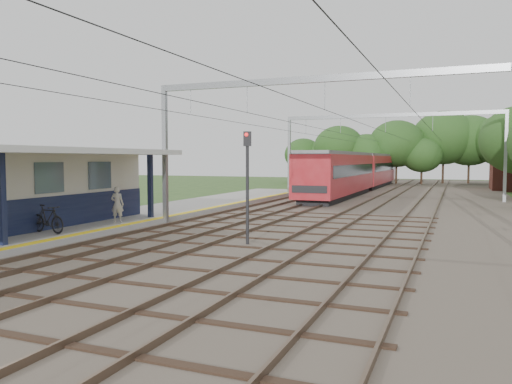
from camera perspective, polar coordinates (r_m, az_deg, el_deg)
The scene contains 10 objects.
ballast_bed at distance 37.05m, azimuth 14.67°, elevation -1.41°, with size 18.00×90.00×0.10m, color #473D33.
platform at distance 26.39m, azimuth -16.03°, elevation -3.23°, with size 5.00×52.00×0.35m, color gray.
yellow_stripe at distance 25.05m, azimuth -11.98°, elevation -3.12°, with size 0.45×52.00×0.01m, color yellow.
rail_tracks at distance 37.44m, azimuth 10.88°, elevation -1.11°, with size 11.80×88.00×0.15m.
catenary_system at distance 32.40m, azimuth 12.67°, elevation 7.56°, with size 17.22×88.00×7.00m.
tree_band at distance 63.93m, azimuth 17.74°, elevation 5.05°, with size 31.72×30.88×8.82m.
person at distance 24.40m, azimuth -15.57°, elevation -1.36°, with size 0.62×0.41×1.70m, color beige.
bicycle at distance 21.78m, azimuth -22.71°, elevation -2.86°, with size 0.54×1.91×1.15m, color black.
train at distance 51.23m, azimuth 11.69°, elevation 2.38°, with size 2.91×36.25×3.83m.
signal_post at distance 18.77m, azimuth -0.99°, elevation 2.02°, with size 0.34×0.31×4.37m.
Camera 1 is at (8.68, -6.61, 3.34)m, focal length 35.00 mm.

